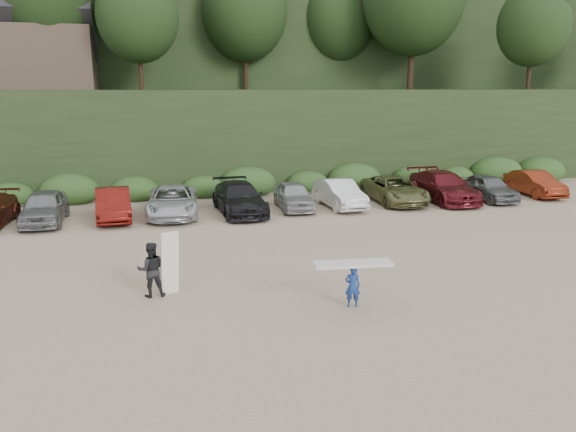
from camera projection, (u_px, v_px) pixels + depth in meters
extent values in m
plane|color=tan|center=(301.00, 273.00, 19.18)|extent=(120.00, 120.00, 0.00)
cube|color=black|center=(219.00, 133.00, 39.30)|extent=(80.00, 14.00, 6.00)
cube|color=black|center=(195.00, 68.00, 55.19)|extent=(90.00, 30.00, 16.00)
ellipsoid|color=black|center=(215.00, 13.00, 37.50)|extent=(66.00, 12.00, 10.00)
cube|color=#2B491E|center=(226.00, 185.00, 32.62)|extent=(46.20, 2.00, 1.20)
cube|color=brown|center=(32.00, 59.00, 37.24)|extent=(8.00, 6.00, 4.00)
imported|color=slate|center=(44.00, 207.00, 25.96)|extent=(1.83, 4.50, 1.53)
imported|color=maroon|center=(113.00, 204.00, 26.73)|extent=(1.86, 4.56, 1.47)
imported|color=#B9BBC0|center=(172.00, 201.00, 27.49)|extent=(2.75, 5.34, 1.44)
imported|color=black|center=(239.00, 198.00, 28.06)|extent=(2.40, 5.34, 1.52)
imported|color=#9B9CA0|center=(294.00, 196.00, 29.03)|extent=(1.84, 4.20, 1.41)
imported|color=white|center=(339.00, 194.00, 29.44)|extent=(1.82, 4.48, 1.45)
imported|color=#64673C|center=(395.00, 190.00, 30.59)|extent=(2.38, 5.13, 1.42)
imported|color=maroon|center=(443.00, 187.00, 31.05)|extent=(2.32, 5.57, 1.61)
imported|color=slate|center=(488.00, 187.00, 31.29)|extent=(1.71, 4.21, 1.43)
imported|color=maroon|center=(535.00, 183.00, 32.62)|extent=(1.75, 4.40, 1.42)
imported|color=navy|center=(353.00, 286.00, 16.09)|extent=(0.50, 0.39, 1.22)
cube|color=beige|center=(353.00, 264.00, 15.94)|extent=(2.29, 0.85, 0.09)
imported|color=black|center=(151.00, 270.00, 16.84)|extent=(0.84, 0.67, 1.69)
cube|color=silver|center=(170.00, 263.00, 16.96)|extent=(0.62, 0.47, 1.99)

